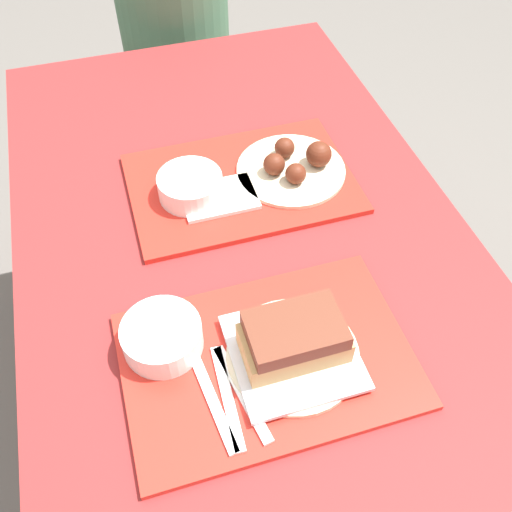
{
  "coord_description": "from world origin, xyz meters",
  "views": [
    {
      "loc": [
        -0.18,
        -0.61,
        1.55
      ],
      "look_at": [
        -0.0,
        -0.01,
        0.81
      ],
      "focal_mm": 40.0,
      "sensor_mm": 36.0,
      "label": 1
    }
  ],
  "objects_px": {
    "tray_near": "(267,360)",
    "tray_far": "(241,183)",
    "bowl_coleslaw_far": "(190,185)",
    "bowl_coleslaw_near": "(162,336)",
    "brisket_sandwich_plate": "(293,344)",
    "person_seated_across": "(172,8)",
    "wings_plate_far": "(294,165)"
  },
  "relations": [
    {
      "from": "tray_near",
      "to": "tray_far",
      "type": "relative_size",
      "value": 1.0
    },
    {
      "from": "tray_far",
      "to": "bowl_coleslaw_far",
      "type": "xyz_separation_m",
      "value": [
        -0.1,
        -0.01,
        0.03
      ]
    },
    {
      "from": "bowl_coleslaw_far",
      "to": "bowl_coleslaw_near",
      "type": "bearing_deg",
      "value": -109.88
    },
    {
      "from": "brisket_sandwich_plate",
      "to": "person_seated_across",
      "type": "relative_size",
      "value": 0.29
    },
    {
      "from": "tray_far",
      "to": "bowl_coleslaw_far",
      "type": "height_order",
      "value": "bowl_coleslaw_far"
    },
    {
      "from": "bowl_coleslaw_far",
      "to": "tray_far",
      "type": "bearing_deg",
      "value": 6.01
    },
    {
      "from": "brisket_sandwich_plate",
      "to": "tray_near",
      "type": "bearing_deg",
      "value": 167.88
    },
    {
      "from": "tray_far",
      "to": "brisket_sandwich_plate",
      "type": "bearing_deg",
      "value": -94.93
    },
    {
      "from": "tray_far",
      "to": "bowl_coleslaw_near",
      "type": "height_order",
      "value": "bowl_coleslaw_near"
    },
    {
      "from": "tray_far",
      "to": "wings_plate_far",
      "type": "relative_size",
      "value": 2.01
    },
    {
      "from": "tray_far",
      "to": "wings_plate_far",
      "type": "height_order",
      "value": "wings_plate_far"
    },
    {
      "from": "tray_near",
      "to": "tray_far",
      "type": "height_order",
      "value": "same"
    },
    {
      "from": "tray_far",
      "to": "brisket_sandwich_plate",
      "type": "relative_size",
      "value": 2.15
    },
    {
      "from": "person_seated_across",
      "to": "tray_far",
      "type": "bearing_deg",
      "value": -91.33
    },
    {
      "from": "tray_far",
      "to": "person_seated_across",
      "type": "distance_m",
      "value": 0.79
    },
    {
      "from": "bowl_coleslaw_near",
      "to": "brisket_sandwich_plate",
      "type": "xyz_separation_m",
      "value": [
        0.18,
        -0.08,
        0.01
      ]
    },
    {
      "from": "tray_near",
      "to": "brisket_sandwich_plate",
      "type": "height_order",
      "value": "brisket_sandwich_plate"
    },
    {
      "from": "tray_far",
      "to": "bowl_coleslaw_far",
      "type": "bearing_deg",
      "value": -173.99
    },
    {
      "from": "person_seated_across",
      "to": "wings_plate_far",
      "type": "bearing_deg",
      "value": -83.5
    },
    {
      "from": "brisket_sandwich_plate",
      "to": "bowl_coleslaw_far",
      "type": "xyz_separation_m",
      "value": [
        -0.07,
        0.39,
        -0.01
      ]
    },
    {
      "from": "brisket_sandwich_plate",
      "to": "wings_plate_far",
      "type": "xyz_separation_m",
      "value": [
        0.14,
        0.4,
        -0.02
      ]
    },
    {
      "from": "bowl_coleslaw_near",
      "to": "brisket_sandwich_plate",
      "type": "distance_m",
      "value": 0.2
    },
    {
      "from": "brisket_sandwich_plate",
      "to": "person_seated_across",
      "type": "height_order",
      "value": "person_seated_across"
    },
    {
      "from": "tray_near",
      "to": "wings_plate_far",
      "type": "xyz_separation_m",
      "value": [
        0.18,
        0.39,
        0.02
      ]
    },
    {
      "from": "tray_far",
      "to": "person_seated_across",
      "type": "relative_size",
      "value": 0.62
    },
    {
      "from": "wings_plate_far",
      "to": "tray_far",
      "type": "bearing_deg",
      "value": 178.79
    },
    {
      "from": "bowl_coleslaw_near",
      "to": "brisket_sandwich_plate",
      "type": "relative_size",
      "value": 0.61
    },
    {
      "from": "bowl_coleslaw_far",
      "to": "wings_plate_far",
      "type": "distance_m",
      "value": 0.21
    },
    {
      "from": "brisket_sandwich_plate",
      "to": "bowl_coleslaw_near",
      "type": "bearing_deg",
      "value": 157.31
    },
    {
      "from": "tray_far",
      "to": "wings_plate_far",
      "type": "distance_m",
      "value": 0.11
    },
    {
      "from": "person_seated_across",
      "to": "bowl_coleslaw_near",
      "type": "bearing_deg",
      "value": -101.94
    },
    {
      "from": "bowl_coleslaw_far",
      "to": "wings_plate_far",
      "type": "xyz_separation_m",
      "value": [
        0.21,
        0.01,
        -0.01
      ]
    }
  ]
}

